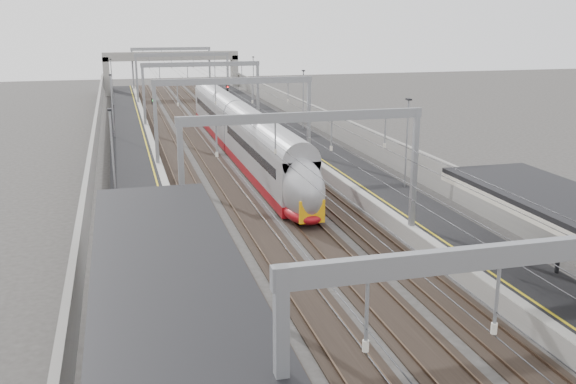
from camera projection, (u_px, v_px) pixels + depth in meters
platform_left at (135, 162)px, 53.83m from camera, size 4.00×120.00×1.00m
platform_right at (317, 152)px, 57.81m from camera, size 4.00×120.00×1.00m
tracks at (229, 162)px, 55.94m from camera, size 11.40×140.00×0.20m
overhead_line at (216, 85)px, 60.51m from camera, size 13.00×140.00×6.60m
canopy_left at (191, 369)px, 13.45m from camera, size 4.40×30.00×4.24m
overbridge at (171, 61)px, 105.85m from camera, size 22.00×2.20×6.90m
wall_left at (95, 151)px, 52.75m from camera, size 0.30×120.00×3.20m
wall_right at (351, 139)px, 58.32m from camera, size 0.30×120.00×3.20m
train at (243, 137)px, 57.14m from camera, size 2.50×45.48×3.95m
signal_green at (153, 108)px, 72.70m from camera, size 0.32×0.32×3.48m
signal_red_near at (220, 100)px, 79.10m from camera, size 0.32×0.32×3.48m
signal_red_far at (228, 93)px, 86.57m from camera, size 0.32×0.32×3.48m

